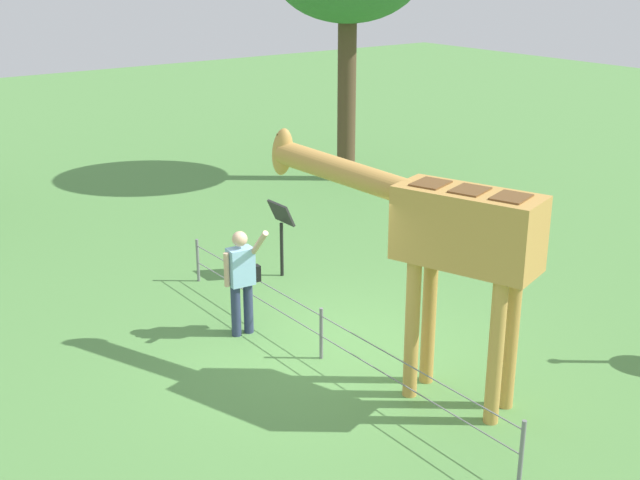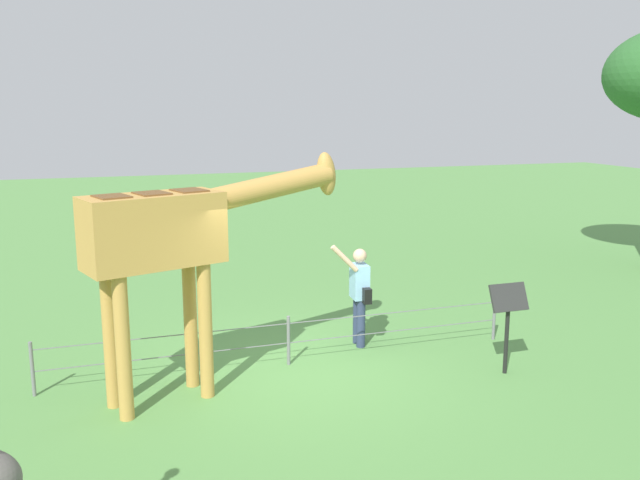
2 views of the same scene
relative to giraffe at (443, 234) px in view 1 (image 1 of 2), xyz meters
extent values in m
plane|color=#568E47|center=(1.62, 0.37, -2.14)|extent=(60.00, 60.00, 0.00)
cylinder|color=#C69347|center=(0.16, 0.29, -1.23)|extent=(0.18, 0.18, 1.81)
cylinder|color=#C69347|center=(0.30, -0.13, -1.23)|extent=(0.18, 0.18, 1.81)
cylinder|color=#C69347|center=(-0.88, -0.06, -1.23)|extent=(0.18, 0.18, 1.81)
cylinder|color=#C69347|center=(-0.74, -0.48, -1.23)|extent=(0.18, 0.18, 1.81)
cube|color=#C69347|center=(-0.29, -0.10, 0.13)|extent=(1.83, 1.20, 0.90)
cube|color=brown|center=(0.18, 0.06, 0.59)|extent=(0.48, 0.53, 0.02)
cube|color=brown|center=(-0.29, -0.10, 0.59)|extent=(0.48, 0.53, 0.02)
cube|color=brown|center=(-0.76, -0.26, 0.59)|extent=(0.48, 0.53, 0.02)
cylinder|color=#C69347|center=(1.27, 0.42, 0.53)|extent=(2.12, 0.98, 0.59)
ellipsoid|color=#C69347|center=(2.26, 0.76, 0.67)|extent=(0.42, 0.36, 0.67)
cylinder|color=brown|center=(2.26, 0.82, 0.85)|extent=(0.05, 0.05, 0.14)
cylinder|color=brown|center=(2.26, 0.70, 0.85)|extent=(0.05, 0.05, 0.14)
cylinder|color=navy|center=(2.91, 0.96, -1.75)|extent=(0.14, 0.14, 0.78)
cylinder|color=navy|center=(2.93, 1.16, -1.75)|extent=(0.14, 0.14, 0.78)
cube|color=#8CBFE0|center=(2.92, 1.06, -1.08)|extent=(0.27, 0.38, 0.55)
sphere|color=#D8AD8C|center=(2.92, 1.06, -0.67)|extent=(0.22, 0.22, 0.22)
cylinder|color=#D8AD8C|center=(2.62, 0.92, -0.66)|extent=(0.45, 0.12, 0.45)
cylinder|color=#D8AD8C|center=(2.94, 1.28, -1.09)|extent=(0.08, 0.08, 0.50)
cube|color=black|center=(2.95, 0.83, -1.26)|extent=(0.14, 0.21, 0.24)
cylinder|color=brown|center=(8.91, -5.56, -0.19)|extent=(0.44, 0.44, 3.89)
cylinder|color=black|center=(4.49, -0.69, -1.66)|extent=(0.06, 0.06, 0.95)
cube|color=#2D2D2D|center=(4.49, -0.69, -1.01)|extent=(0.56, 0.21, 0.38)
cylinder|color=slate|center=(-1.88, 0.59, -1.76)|extent=(0.05, 0.05, 0.75)
cylinder|color=slate|center=(1.62, 0.59, -1.76)|extent=(0.05, 0.05, 0.75)
cylinder|color=slate|center=(5.12, 0.59, -1.76)|extent=(0.05, 0.05, 0.75)
cube|color=slate|center=(1.62, 0.59, -1.50)|extent=(7.00, 0.01, 0.01)
cube|color=slate|center=(1.62, 0.59, -1.80)|extent=(7.00, 0.01, 0.01)
camera|label=1|loc=(-6.52, 6.63, 3.14)|focal=46.15mm
camera|label=2|loc=(-0.87, -8.43, 1.61)|focal=37.39mm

